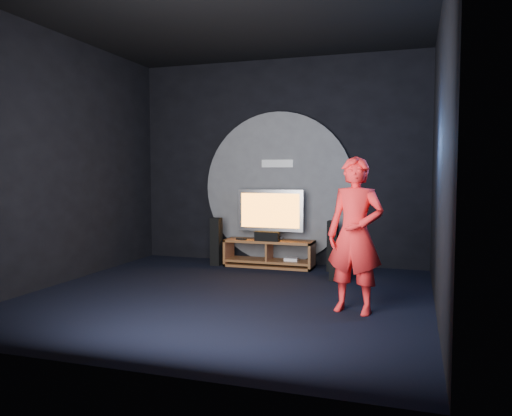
{
  "coord_description": "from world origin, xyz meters",
  "views": [
    {
      "loc": [
        2.26,
        -5.84,
        1.56
      ],
      "look_at": [
        0.05,
        1.05,
        1.05
      ],
      "focal_mm": 35.0,
      "sensor_mm": 36.0,
      "label": 1
    }
  ],
  "objects": [
    {
      "name": "wall_disc_panel",
      "position": [
        0.0,
        2.44,
        1.3
      ],
      "size": [
        2.6,
        0.11,
        2.6
      ],
      "color": "#515156",
      "rests_on": "ground"
    },
    {
      "name": "back_wall",
      "position": [
        0.0,
        2.5,
        1.75
      ],
      "size": [
        5.0,
        0.04,
        3.5
      ],
      "primitive_type": "cube",
      "color": "black",
      "rests_on": "ground"
    },
    {
      "name": "remote",
      "position": [
        -0.49,
        1.93,
        0.46
      ],
      "size": [
        0.18,
        0.05,
        0.02
      ],
      "primitive_type": "cube",
      "color": "black",
      "rests_on": "media_console"
    },
    {
      "name": "tower_speaker_right",
      "position": [
        1.02,
        2.01,
        0.4
      ],
      "size": [
        0.16,
        0.18,
        0.8
      ],
      "primitive_type": "cube",
      "color": "black",
      "rests_on": "ground"
    },
    {
      "name": "tv",
      "position": [
        -0.04,
        2.12,
        0.91
      ],
      "size": [
        1.12,
        0.22,
        0.83
      ],
      "color": "#ADACB4",
      "rests_on": "media_console"
    },
    {
      "name": "subwoofer",
      "position": [
        1.23,
        1.36,
        0.15
      ],
      "size": [
        0.27,
        0.27,
        0.29
      ],
      "primitive_type": "cube",
      "color": "black",
      "rests_on": "ground"
    },
    {
      "name": "right_wall",
      "position": [
        2.5,
        0.0,
        1.75
      ],
      "size": [
        0.04,
        5.0,
        3.5
      ],
      "primitive_type": "cube",
      "color": "black",
      "rests_on": "ground"
    },
    {
      "name": "player",
      "position": [
        1.63,
        -0.27,
        0.87
      ],
      "size": [
        0.71,
        0.54,
        1.74
      ],
      "primitive_type": "imported",
      "rotation": [
        0.0,
        0.0,
        -0.22
      ],
      "color": "red",
      "rests_on": "ground"
    },
    {
      "name": "center_speaker",
      "position": [
        -0.04,
        1.93,
        0.53
      ],
      "size": [
        0.4,
        0.15,
        0.15
      ],
      "primitive_type": "cube",
      "color": "black",
      "rests_on": "media_console"
    },
    {
      "name": "floor",
      "position": [
        0.0,
        0.0,
        0.0
      ],
      "size": [
        5.0,
        5.0,
        0.0
      ],
      "primitive_type": "plane",
      "color": "black",
      "rests_on": "ground"
    },
    {
      "name": "tower_speaker_left",
      "position": [
        -0.94,
        1.92,
        0.4
      ],
      "size": [
        0.16,
        0.18,
        0.8
      ],
      "primitive_type": "cube",
      "color": "black",
      "rests_on": "ground"
    },
    {
      "name": "front_wall",
      "position": [
        0.0,
        -2.5,
        1.75
      ],
      "size": [
        5.0,
        0.04,
        3.5
      ],
      "primitive_type": "cube",
      "color": "black",
      "rests_on": "ground"
    },
    {
      "name": "media_console",
      "position": [
        -0.04,
        2.05,
        0.19
      ],
      "size": [
        1.48,
        0.45,
        0.45
      ],
      "color": "#A05431",
      "rests_on": "ground"
    },
    {
      "name": "left_wall",
      "position": [
        -2.5,
        0.0,
        1.75
      ],
      "size": [
        0.04,
        5.0,
        3.5
      ],
      "primitive_type": "cube",
      "color": "black",
      "rests_on": "ground"
    },
    {
      "name": "ceiling",
      "position": [
        0.0,
        0.0,
        3.5
      ],
      "size": [
        5.0,
        5.0,
        0.01
      ],
      "primitive_type": "cube",
      "color": "black",
      "rests_on": "back_wall"
    }
  ]
}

